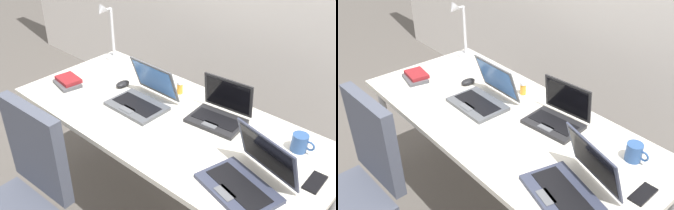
{
  "view_description": "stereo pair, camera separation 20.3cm",
  "coord_description": "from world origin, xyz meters",
  "views": [
    {
      "loc": [
        1.17,
        -1.28,
        1.89
      ],
      "look_at": [
        0.0,
        0.0,
        0.82
      ],
      "focal_mm": 41.34,
      "sensor_mm": 36.0,
      "label": 1
    },
    {
      "loc": [
        1.32,
        -1.13,
        1.89
      ],
      "look_at": [
        0.0,
        0.0,
        0.82
      ],
      "focal_mm": 41.34,
      "sensor_mm": 36.0,
      "label": 2
    }
  ],
  "objects": [
    {
      "name": "book_stack",
      "position": [
        -0.71,
        -0.14,
        0.76
      ],
      "size": [
        0.19,
        0.16,
        0.04
      ],
      "color": "#4C4C51",
      "rests_on": "desk"
    },
    {
      "name": "desk_lamp",
      "position": [
        -0.8,
        0.28,
        0.94
      ],
      "size": [
        0.12,
        0.18,
        0.4
      ],
      "color": "silver",
      "rests_on": "desk"
    },
    {
      "name": "laptop_front_right",
      "position": [
        0.6,
        -0.16,
        0.79
      ],
      "size": [
        0.39,
        0.37,
        0.23
      ],
      "color": "#33384C",
      "rests_on": "desk"
    },
    {
      "name": "desk",
      "position": [
        0.0,
        0.0,
        0.68
      ],
      "size": [
        1.8,
        0.8,
        0.74
      ],
      "color": "silver",
      "rests_on": "ground_plane"
    },
    {
      "name": "computer_mouse",
      "position": [
        -0.44,
        0.07,
        0.76
      ],
      "size": [
        0.06,
        0.1,
        0.03
      ],
      "primitive_type": "ellipsoid",
      "rotation": [
        0.0,
        0.0,
        -0.03
      ],
      "color": "black",
      "rests_on": "desk"
    },
    {
      "name": "pill_bottle",
      "position": [
        -0.13,
        0.24,
        0.78
      ],
      "size": [
        0.04,
        0.04,
        0.08
      ],
      "color": "gold",
      "rests_on": "desk"
    },
    {
      "name": "laptop_far_corner",
      "position": [
        0.21,
        0.17,
        0.78
      ],
      "size": [
        0.31,
        0.25,
        0.22
      ],
      "color": "#232326",
      "rests_on": "desk"
    },
    {
      "name": "coffee_mug",
      "position": [
        0.65,
        0.21,
        0.78
      ],
      "size": [
        0.11,
        0.08,
        0.09
      ],
      "color": "#2D518C",
      "rests_on": "desk"
    },
    {
      "name": "cell_phone",
      "position": [
        0.8,
        0.05,
        0.74
      ],
      "size": [
        0.07,
        0.14,
        0.01
      ],
      "primitive_type": "cube",
      "rotation": [
        0.0,
        0.0,
        0.04
      ],
      "color": "black",
      "rests_on": "desk"
    },
    {
      "name": "laptop_front_left",
      "position": [
        -0.2,
        0.0,
        0.79
      ],
      "size": [
        0.32,
        0.3,
        0.23
      ],
      "color": "#515459",
      "rests_on": "desk"
    }
  ]
}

